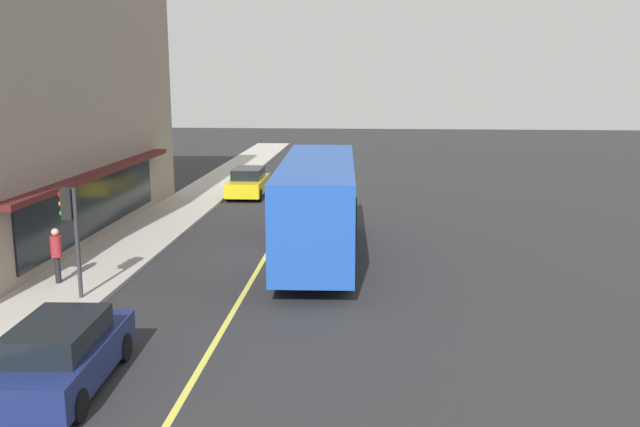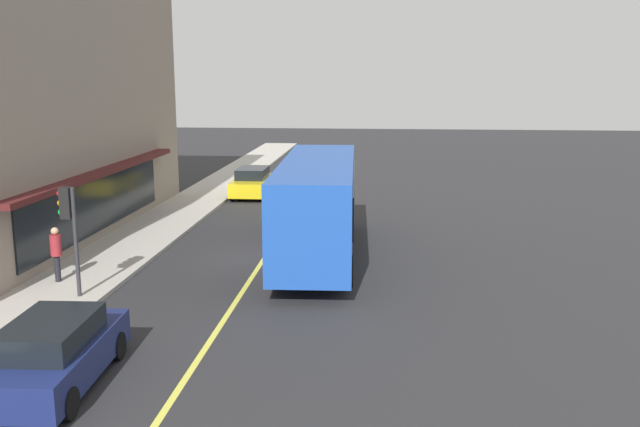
{
  "view_description": "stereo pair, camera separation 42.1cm",
  "coord_description": "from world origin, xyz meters",
  "views": [
    {
      "loc": [
        -23.78,
        -3.77,
        6.48
      ],
      "look_at": [
        0.22,
        -1.97,
        1.6
      ],
      "focal_mm": 38.65,
      "sensor_mm": 36.0,
      "label": 1
    },
    {
      "loc": [
        -23.75,
        -4.19,
        6.48
      ],
      "look_at": [
        0.22,
        -1.97,
        1.6
      ],
      "focal_mm": 38.65,
      "sensor_mm": 36.0,
      "label": 2
    }
  ],
  "objects": [
    {
      "name": "traffic_light",
      "position": [
        -5.33,
        4.7,
        2.53
      ],
      "size": [
        0.3,
        0.52,
        3.2
      ],
      "color": "#2D2D33",
      "rests_on": "sidewalk"
    },
    {
      "name": "pedestrian_waiting",
      "position": [
        -4.01,
        5.82,
        1.19
      ],
      "size": [
        0.34,
        0.34,
        1.72
      ],
      "color": "black",
      "rests_on": "sidewalk"
    },
    {
      "name": "lane_centre_stripe",
      "position": [
        0.0,
        0.0,
        0.0
      ],
      "size": [
        36.0,
        0.16,
        0.01
      ],
      "primitive_type": "cube",
      "color": "#D8D14C",
      "rests_on": "ground"
    },
    {
      "name": "bus",
      "position": [
        0.26,
        -1.9,
        1.99
      ],
      "size": [
        11.22,
        2.95,
        3.5
      ],
      "color": "#1E4CAD",
      "rests_on": "ground"
    },
    {
      "name": "car_yellow",
      "position": [
        12.52,
        2.84,
        0.74
      ],
      "size": [
        4.33,
        1.91,
        1.52
      ],
      "color": "yellow",
      "rests_on": "ground"
    },
    {
      "name": "sidewalk",
      "position": [
        0.0,
        5.34,
        0.07
      ],
      "size": [
        80.0,
        2.97,
        0.15
      ],
      "primitive_type": "cube",
      "color": "#B2ADA3",
      "rests_on": "ground"
    },
    {
      "name": "ground",
      "position": [
        0.0,
        0.0,
        0.0
      ],
      "size": [
        120.0,
        120.0,
        0.0
      ],
      "primitive_type": "plane",
      "color": "#28282B"
    },
    {
      "name": "car_navy",
      "position": [
        -10.77,
        2.6,
        0.74
      ],
      "size": [
        4.38,
        2.03,
        1.52
      ],
      "color": "navy",
      "rests_on": "ground"
    }
  ]
}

